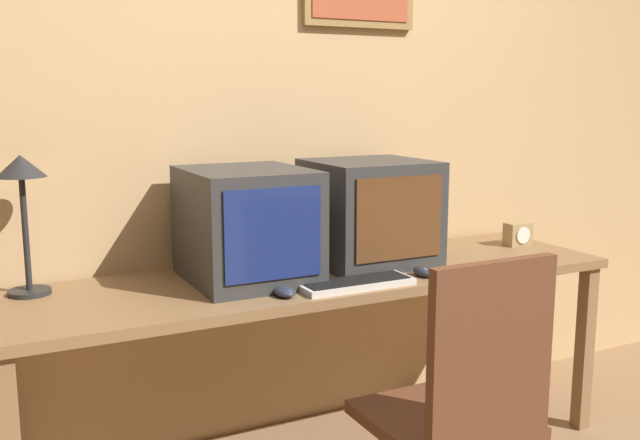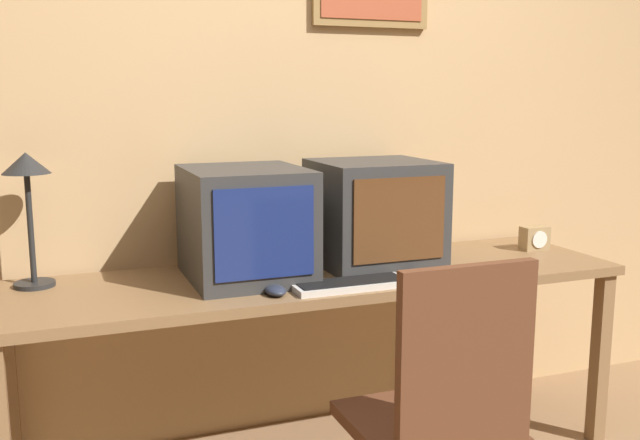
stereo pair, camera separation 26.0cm
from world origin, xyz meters
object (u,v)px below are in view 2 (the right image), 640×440
desk_lamp (27,184)px  keyboard_main (351,284)px  monitor_left (246,224)px  monitor_right (374,213)px  mouse_far_corner (275,290)px  desk_clock (535,238)px  mouse_near_keyboard (423,274)px

desk_lamp → keyboard_main: bearing=-22.1°
monitor_left → monitor_right: (0.52, 0.03, 0.00)m
monitor_right → keyboard_main: (-0.23, -0.30, -0.19)m
monitor_right → mouse_far_corner: (-0.50, -0.29, -0.18)m
monitor_left → mouse_far_corner: monitor_left is taller
keyboard_main → desk_clock: desk_clock is taller
monitor_right → desk_clock: monitor_right is taller
monitor_left → keyboard_main: bearing=-41.6°
keyboard_main → mouse_far_corner: (-0.27, 0.01, 0.00)m
monitor_left → monitor_right: 0.53m
keyboard_main → monitor_right: bearing=52.4°
mouse_near_keyboard → keyboard_main: bearing=-176.9°
monitor_left → mouse_far_corner: size_ratio=4.42×
monitor_right → desk_lamp: bearing=174.8°
mouse_far_corner → desk_lamp: 0.91m
desk_clock → desk_lamp: desk_lamp is taller
mouse_far_corner → mouse_near_keyboard: bearing=0.8°
mouse_near_keyboard → desk_clock: 0.73m
keyboard_main → desk_clock: 1.01m
monitor_right → keyboard_main: 0.42m
monitor_left → desk_lamp: (-0.72, 0.15, 0.16)m
desk_clock → mouse_near_keyboard: bearing=-159.1°
monitor_left → mouse_far_corner: (0.03, -0.25, -0.18)m
mouse_near_keyboard → desk_lamp: bearing=163.1°
keyboard_main → desk_clock: (0.98, 0.28, 0.04)m
monitor_left → monitor_right: size_ratio=1.09×
monitor_left → desk_clock: (1.27, 0.01, -0.15)m
mouse_near_keyboard → desk_lamp: (-1.30, 0.39, 0.34)m
mouse_far_corner → monitor_right: bearing=30.2°
mouse_far_corner → desk_clock: size_ratio=0.93×
mouse_far_corner → keyboard_main: bearing=-1.8°
monitor_right → desk_clock: (0.75, -0.02, -0.15)m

